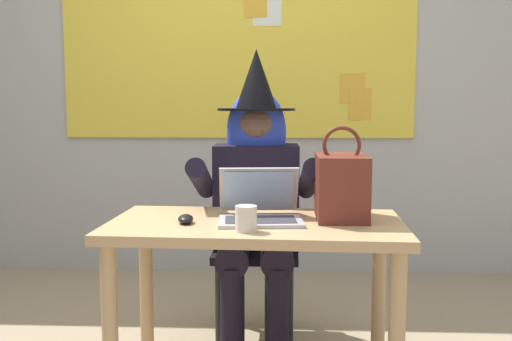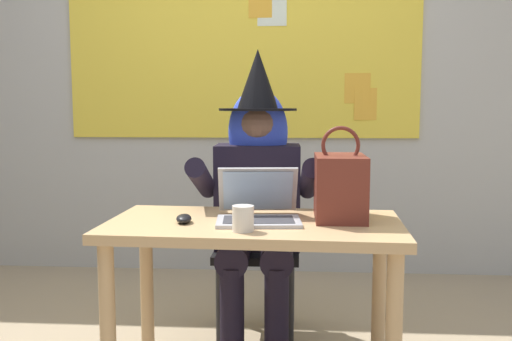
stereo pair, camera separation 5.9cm
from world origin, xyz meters
name	(u,v)px [view 2 (the right image)]	position (x,y,z in m)	size (l,w,h in m)	color
wall_back_bulletin	(244,81)	(0.00, 1.77, 1.34)	(6.23, 1.92, 2.66)	#B2B2AD
desk_main	(254,248)	(0.20, 0.04, 0.60)	(1.19, 0.65, 0.71)	tan
chair_at_desk	(259,233)	(0.17, 0.70, 0.51)	(0.42, 0.42, 0.91)	black
person_costumed	(257,182)	(0.17, 0.58, 0.80)	(0.60, 0.66, 1.45)	black
laptop	(258,208)	(0.21, 0.06, 0.76)	(0.35, 0.35, 0.21)	#B7B7BC
computer_mouse	(184,219)	(-0.08, -0.01, 0.73)	(0.06, 0.10, 0.03)	black
handbag	(340,186)	(0.54, 0.11, 0.85)	(0.20, 0.30, 0.38)	maroon
coffee_mug	(243,218)	(0.17, -0.15, 0.76)	(0.08, 0.08, 0.10)	silver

